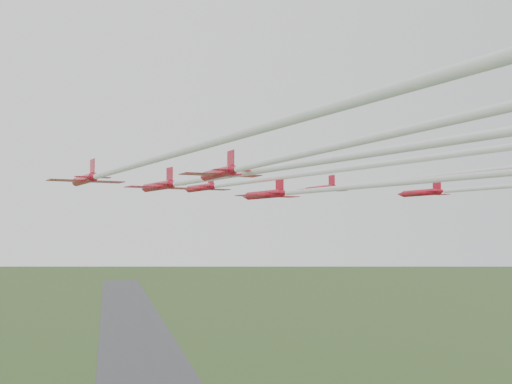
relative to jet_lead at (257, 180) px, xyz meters
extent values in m
cube|color=#38383B|center=(-4.84, 203.64, -62.50)|extent=(38.00, 900.00, 0.04)
cylinder|color=red|center=(-5.59, 17.59, 0.03)|extent=(3.79, 8.82, 1.15)
cone|color=red|center=(-7.22, 22.72, 0.03)|extent=(1.67, 2.14, 1.15)
cone|color=red|center=(-4.05, 12.76, 0.03)|extent=(1.38, 1.51, 1.05)
ellipsoid|color=black|center=(-6.22, 19.59, 0.45)|extent=(0.72, 1.08, 0.33)
cube|color=red|center=(-5.33, 16.80, -0.23)|extent=(9.59, 5.37, 0.10)
cube|color=red|center=(-4.35, 13.71, 0.03)|extent=(4.36, 2.46, 0.08)
cube|color=red|center=(-4.42, 13.91, 1.18)|extent=(0.67, 1.82, 2.09)
cylinder|color=silver|center=(4.78, -15.06, -0.02)|extent=(17.92, 54.74, 0.63)
cylinder|color=red|center=(-13.71, 2.70, -0.85)|extent=(3.99, 9.26, 1.21)
cone|color=red|center=(-15.43, 8.08, -0.85)|extent=(1.75, 2.25, 1.21)
cone|color=red|center=(-12.09, -2.38, -0.85)|extent=(1.45, 1.59, 1.10)
ellipsoid|color=black|center=(-14.38, 4.79, -0.41)|extent=(0.76, 1.13, 0.35)
cube|color=red|center=(-13.44, 1.86, -1.12)|extent=(10.07, 5.66, 0.11)
cube|color=red|center=(-12.40, -1.38, -0.85)|extent=(4.58, 2.59, 0.09)
cube|color=red|center=(-12.47, -1.17, 0.36)|extent=(0.71, 1.92, 2.20)
cylinder|color=silver|center=(-3.82, -28.26, -0.90)|extent=(16.80, 50.82, 0.66)
cylinder|color=red|center=(13.98, 13.60, -0.12)|extent=(2.89, 8.23, 1.06)
cone|color=red|center=(12.86, 18.44, -0.12)|extent=(1.43, 1.93, 1.06)
cone|color=red|center=(15.04, 9.04, -0.12)|extent=(1.20, 1.35, 0.97)
ellipsoid|color=black|center=(13.55, 15.48, 0.27)|extent=(0.60, 0.98, 0.31)
cube|color=red|center=(14.16, 12.85, -0.36)|extent=(8.84, 4.36, 0.10)
cube|color=red|center=(14.83, 9.93, -0.12)|extent=(4.02, 2.00, 0.08)
cube|color=red|center=(14.79, 10.12, 0.94)|extent=(0.49, 1.71, 1.93)
cylinder|color=silver|center=(20.61, -15.01, -0.17)|extent=(11.46, 47.19, 0.58)
cylinder|color=red|center=(-23.23, -12.22, -1.26)|extent=(3.15, 8.10, 1.05)
cone|color=red|center=(-24.53, -7.48, -1.26)|extent=(1.47, 1.93, 1.05)
cone|color=red|center=(-22.01, -16.68, -1.26)|extent=(1.22, 1.36, 0.95)
ellipsoid|color=black|center=(-23.74, -10.38, -0.88)|extent=(0.63, 0.98, 0.31)
cube|color=red|center=(-23.03, -12.95, -1.50)|extent=(8.75, 4.61, 0.10)
cube|color=red|center=(-22.25, -15.81, -1.26)|extent=(3.98, 2.11, 0.08)
cube|color=red|center=(-22.30, -15.62, -0.21)|extent=(0.54, 1.68, 1.91)
cylinder|color=silver|center=(-14.52, -44.10, -1.31)|extent=(15.27, 53.97, 0.57)
cylinder|color=red|center=(0.59, -1.92, -2.11)|extent=(3.78, 8.61, 1.13)
cone|color=red|center=(-1.05, 3.09, -2.11)|extent=(1.64, 2.10, 1.13)
cone|color=red|center=(2.14, -6.63, -2.11)|extent=(1.35, 1.49, 1.02)
ellipsoid|color=black|center=(-0.04, 0.03, -1.71)|extent=(0.71, 1.06, 0.33)
cube|color=red|center=(0.85, -2.69, -2.37)|extent=(9.38, 5.33, 0.10)
cube|color=red|center=(1.84, -5.71, -2.11)|extent=(4.27, 2.44, 0.08)
cube|color=red|center=(1.77, -5.51, -0.99)|extent=(0.67, 1.78, 2.05)
cylinder|color=silver|center=(9.87, -30.19, -2.17)|extent=(15.68, 46.23, 0.61)
cylinder|color=red|center=(26.59, 2.41, -1.25)|extent=(2.88, 7.99, 1.03)
cone|color=red|center=(25.45, 7.10, -1.25)|extent=(1.40, 1.88, 1.03)
cone|color=red|center=(27.66, -2.01, -1.25)|extent=(1.18, 1.31, 0.94)
ellipsoid|color=black|center=(26.14, 4.23, -0.87)|extent=(0.59, 0.96, 0.30)
cube|color=red|center=(26.76, 1.68, -1.48)|extent=(8.59, 4.32, 0.09)
cube|color=red|center=(27.45, -1.15, -1.25)|extent=(3.91, 1.98, 0.07)
cube|color=red|center=(27.41, -0.96, -0.22)|extent=(0.49, 1.66, 1.87)
cylinder|color=red|center=(-8.83, -18.84, -0.82)|extent=(2.69, 8.52, 1.10)
cone|color=red|center=(-9.81, -13.81, -0.82)|extent=(1.42, 1.97, 1.10)
cone|color=red|center=(-7.91, -23.59, -0.82)|extent=(1.21, 1.36, 1.00)
ellipsoid|color=black|center=(-9.21, -16.89, -0.42)|extent=(0.59, 1.01, 0.32)
cube|color=red|center=(-8.68, -19.63, -1.07)|extent=(9.10, 4.22, 0.10)
cube|color=red|center=(-8.09, -22.66, -0.82)|extent=(4.14, 1.93, 0.08)
cube|color=red|center=(-8.13, -22.46, 0.27)|extent=(0.44, 1.78, 1.99)
cylinder|color=silver|center=(-2.65, -50.67, -0.87)|extent=(10.90, 53.19, 0.60)
camera|label=1|loc=(-20.66, -87.96, -7.15)|focal=45.00mm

